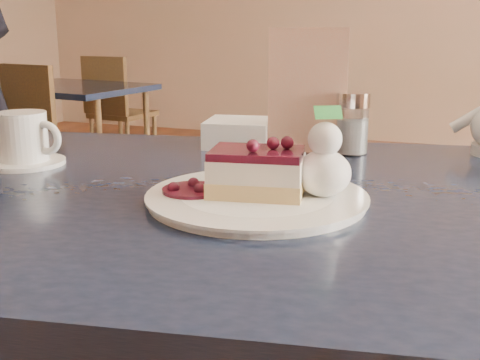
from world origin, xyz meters
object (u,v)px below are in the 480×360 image
(dessert_plate, at_px, (257,199))
(coffee_set, at_px, (25,141))
(cheesecake_slice, at_px, (257,172))
(bg_table_far_left, at_px, (77,179))
(main_table, at_px, (262,246))

(dessert_plate, height_order, coffee_set, coffee_set)
(cheesecake_slice, relative_size, bg_table_far_left, 0.09)
(main_table, bearing_deg, dessert_plate, -90.00)
(dessert_plate, xyz_separation_m, coffee_set, (-0.46, 0.09, 0.04))
(coffee_set, height_order, bg_table_far_left, coffee_set)
(dessert_plate, height_order, bg_table_far_left, dessert_plate)
(main_table, height_order, bg_table_far_left, main_table)
(cheesecake_slice, xyz_separation_m, bg_table_far_left, (-2.04, 2.47, -0.79))
(dessert_plate, distance_m, coffee_set, 0.47)
(cheesecake_slice, distance_m, coffee_set, 0.47)
(coffee_set, relative_size, bg_table_far_left, 0.09)
(main_table, bearing_deg, coffee_set, 166.69)
(main_table, height_order, coffee_set, coffee_set)
(coffee_set, xyz_separation_m, bg_table_far_left, (-1.58, 2.38, -0.78))
(dessert_plate, xyz_separation_m, cheesecake_slice, (0.00, 0.00, 0.04))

